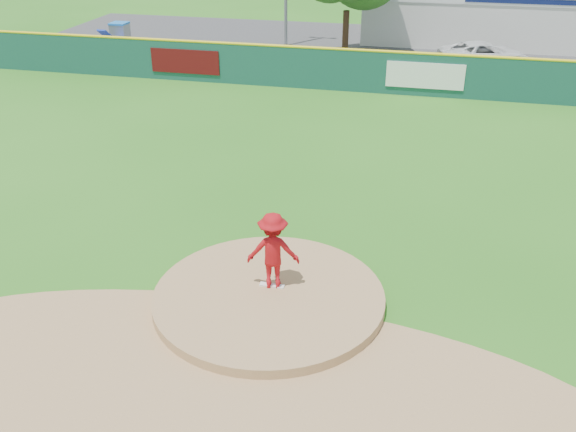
% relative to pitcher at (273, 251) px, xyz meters
% --- Properties ---
extents(ground, '(120.00, 120.00, 0.00)m').
position_rel_pitcher_xyz_m(ground, '(-0.03, -0.35, -1.21)').
color(ground, '#286B19').
rests_on(ground, ground).
extents(pitchers_mound, '(5.50, 5.50, 0.50)m').
position_rel_pitcher_xyz_m(pitchers_mound, '(-0.03, -0.35, -1.21)').
color(pitchers_mound, '#9E774C').
rests_on(pitchers_mound, ground).
extents(pitching_rubber, '(0.60, 0.15, 0.04)m').
position_rel_pitcher_xyz_m(pitching_rubber, '(-0.03, -0.05, -0.94)').
color(pitching_rubber, white).
rests_on(pitching_rubber, pitchers_mound).
extents(infield_dirt_arc, '(15.40, 15.40, 0.01)m').
position_rel_pitcher_xyz_m(infield_dirt_arc, '(-0.03, -3.35, -1.21)').
color(infield_dirt_arc, '#9E774C').
rests_on(infield_dirt_arc, ground).
extents(parking_lot, '(44.00, 16.00, 0.02)m').
position_rel_pitcher_xyz_m(parking_lot, '(-0.03, 26.65, -1.20)').
color(parking_lot, '#38383A').
rests_on(parking_lot, ground).
extents(pitcher, '(1.36, 0.94, 1.92)m').
position_rel_pitcher_xyz_m(pitcher, '(0.00, 0.00, 0.00)').
color(pitcher, '#A20D14').
rests_on(pitcher, pitchers_mound).
extents(van, '(5.28, 3.69, 1.34)m').
position_rel_pitcher_xyz_m(van, '(5.71, 24.02, -0.52)').
color(van, white).
rests_on(van, parking_lot).
extents(pool_building_grp, '(15.20, 8.20, 3.31)m').
position_rel_pitcher_xyz_m(pool_building_grp, '(5.97, 31.64, 0.45)').
color(pool_building_grp, silver).
rests_on(pool_building_grp, ground).
extents(fence_banners, '(15.48, 0.04, 1.20)m').
position_rel_pitcher_xyz_m(fence_banners, '(-3.14, 17.57, -0.21)').
color(fence_banners, '#530B0D').
rests_on(fence_banners, ground).
extents(playground_slide, '(0.99, 2.79, 1.54)m').
position_rel_pitcher_xyz_m(playground_slide, '(-15.69, 23.66, -0.43)').
color(playground_slide, blue).
rests_on(playground_slide, ground).
extents(outfield_fence, '(40.00, 0.14, 2.07)m').
position_rel_pitcher_xyz_m(outfield_fence, '(-0.03, 17.65, -0.12)').
color(outfield_fence, '#16483E').
rests_on(outfield_fence, ground).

